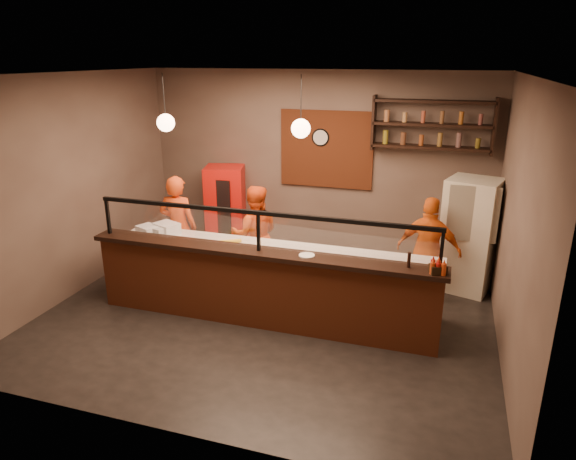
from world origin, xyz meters
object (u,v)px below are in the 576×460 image
(cook_left, at_px, (178,227))
(red_cooler, at_px, (226,209))
(wall_clock, at_px, (321,137))
(pepper_mill, at_px, (409,260))
(cook_mid, at_px, (255,235))
(condiment_caddy, at_px, (438,269))
(cook_right, at_px, (429,250))
(pizza_dough, at_px, (248,246))
(fridge, at_px, (469,235))

(cook_left, bearing_deg, red_cooler, -103.61)
(wall_clock, relative_size, pepper_mill, 1.61)
(cook_mid, relative_size, pepper_mill, 8.34)
(condiment_caddy, bearing_deg, pepper_mill, 167.06)
(condiment_caddy, xyz_separation_m, pepper_mill, (-0.33, 0.08, 0.04))
(wall_clock, height_order, cook_right, wall_clock)
(wall_clock, relative_size, cook_left, 0.18)
(pepper_mill, bearing_deg, pizza_dough, 167.91)
(wall_clock, bearing_deg, fridge, -16.79)
(wall_clock, xyz_separation_m, cook_left, (-1.89, -1.63, -1.27))
(red_cooler, bearing_deg, cook_left, -115.01)
(fridge, bearing_deg, red_cooler, -169.60)
(wall_clock, xyz_separation_m, pizza_dough, (-0.45, -2.27, -1.19))
(fridge, xyz_separation_m, condiment_caddy, (-0.40, -2.07, 0.25))
(cook_right, distance_m, pepper_mill, 1.48)
(wall_clock, bearing_deg, cook_right, -34.28)
(cook_mid, bearing_deg, pizza_dough, 84.19)
(cook_mid, bearing_deg, wall_clock, -134.15)
(cook_right, xyz_separation_m, red_cooler, (-3.61, 1.02, 0.00))
(cook_right, relative_size, condiment_caddy, 8.53)
(cook_left, bearing_deg, wall_clock, -143.03)
(red_cooler, bearing_deg, pizza_dough, -73.33)
(cook_mid, height_order, pepper_mill, cook_mid)
(fridge, xyz_separation_m, pizza_dough, (-2.95, -1.52, 0.04))
(cook_left, relative_size, pizza_dough, 3.20)
(pizza_dough, height_order, pepper_mill, pepper_mill)
(wall_clock, height_order, cook_mid, wall_clock)
(pepper_mill, bearing_deg, cook_left, 162.96)
(pepper_mill, bearing_deg, fridge, 69.82)
(wall_clock, bearing_deg, pizza_dough, -101.13)
(cook_mid, relative_size, red_cooler, 1.00)
(wall_clock, xyz_separation_m, cook_mid, (-0.65, -1.46, -1.32))
(cook_right, bearing_deg, cook_left, 12.25)
(cook_mid, bearing_deg, pepper_mill, 131.95)
(red_cooler, relative_size, pepper_mill, 8.34)
(wall_clock, distance_m, red_cooler, 2.15)
(condiment_caddy, distance_m, pepper_mill, 0.34)
(fridge, relative_size, red_cooler, 1.11)
(red_cooler, relative_size, pizza_dough, 2.99)
(wall_clock, distance_m, cook_mid, 2.08)
(pepper_mill, bearing_deg, cook_mid, 152.04)
(condiment_caddy, relative_size, pepper_mill, 0.98)
(pepper_mill, bearing_deg, condiment_caddy, -12.94)
(wall_clock, relative_size, pizza_dough, 0.58)
(cook_right, distance_m, red_cooler, 3.75)
(pepper_mill, bearing_deg, cook_right, 82.66)
(cook_left, bearing_deg, pizza_dough, 152.18)
(wall_clock, relative_size, red_cooler, 0.19)
(red_cooler, xyz_separation_m, pizza_dough, (1.22, -1.96, 0.13))
(cook_left, height_order, pizza_dough, cook_left)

